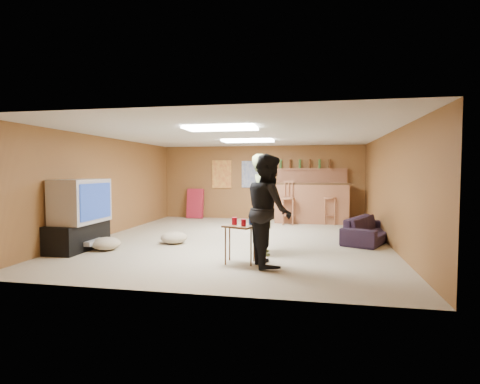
% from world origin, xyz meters
% --- Properties ---
extents(ground, '(7.00, 7.00, 0.00)m').
position_xyz_m(ground, '(0.00, 0.00, 0.00)').
color(ground, tan).
rests_on(ground, ground).
extents(ceiling, '(6.00, 7.00, 0.02)m').
position_xyz_m(ceiling, '(0.00, 0.00, 2.20)').
color(ceiling, silver).
rests_on(ceiling, ground).
extents(wall_back, '(6.00, 0.02, 2.20)m').
position_xyz_m(wall_back, '(0.00, 3.50, 1.10)').
color(wall_back, brown).
rests_on(wall_back, ground).
extents(wall_front, '(6.00, 0.02, 2.20)m').
position_xyz_m(wall_front, '(0.00, -3.50, 1.10)').
color(wall_front, brown).
rests_on(wall_front, ground).
extents(wall_left, '(0.02, 7.00, 2.20)m').
position_xyz_m(wall_left, '(-3.00, 0.00, 1.10)').
color(wall_left, brown).
rests_on(wall_left, ground).
extents(wall_right, '(0.02, 7.00, 2.20)m').
position_xyz_m(wall_right, '(3.00, 0.00, 1.10)').
color(wall_right, brown).
rests_on(wall_right, ground).
extents(tv_stand, '(0.55, 1.30, 0.50)m').
position_xyz_m(tv_stand, '(-2.72, -1.50, 0.25)').
color(tv_stand, black).
rests_on(tv_stand, ground).
extents(dvd_box, '(0.35, 0.50, 0.08)m').
position_xyz_m(dvd_box, '(-2.50, -1.50, 0.15)').
color(dvd_box, '#B2B2B7').
rests_on(dvd_box, tv_stand).
extents(tv_body, '(0.60, 1.10, 0.80)m').
position_xyz_m(tv_body, '(-2.65, -1.50, 0.90)').
color(tv_body, '#B2B2B7').
rests_on(tv_body, tv_stand).
extents(tv_screen, '(0.02, 0.95, 0.65)m').
position_xyz_m(tv_screen, '(-2.34, -1.50, 0.90)').
color(tv_screen, navy).
rests_on(tv_screen, tv_body).
extents(bar_counter, '(2.00, 0.60, 1.10)m').
position_xyz_m(bar_counter, '(1.50, 2.95, 0.55)').
color(bar_counter, brown).
rests_on(bar_counter, ground).
extents(bar_lip, '(2.10, 0.12, 0.05)m').
position_xyz_m(bar_lip, '(1.50, 2.70, 1.10)').
color(bar_lip, '#442B15').
rests_on(bar_lip, bar_counter).
extents(bar_shelf, '(2.00, 0.18, 0.05)m').
position_xyz_m(bar_shelf, '(1.50, 3.40, 1.50)').
color(bar_shelf, brown).
rests_on(bar_shelf, bar_backing).
extents(bar_backing, '(2.00, 0.14, 0.60)m').
position_xyz_m(bar_backing, '(1.50, 3.42, 1.20)').
color(bar_backing, brown).
rests_on(bar_backing, bar_counter).
extents(poster_left, '(0.60, 0.03, 0.85)m').
position_xyz_m(poster_left, '(-1.20, 3.46, 1.35)').
color(poster_left, '#BF3F26').
rests_on(poster_left, wall_back).
extents(poster_right, '(0.55, 0.03, 0.80)m').
position_xyz_m(poster_right, '(-0.30, 3.46, 1.35)').
color(poster_right, '#334C99').
rests_on(poster_right, wall_back).
extents(folding_chair_stack, '(0.50, 0.26, 0.91)m').
position_xyz_m(folding_chair_stack, '(-2.00, 3.30, 0.45)').
color(folding_chair_stack, '#A41E31').
rests_on(folding_chair_stack, ground).
extents(ceiling_panel_front, '(1.20, 0.60, 0.04)m').
position_xyz_m(ceiling_panel_front, '(0.00, -1.50, 2.17)').
color(ceiling_panel_front, white).
rests_on(ceiling_panel_front, ceiling).
extents(ceiling_panel_back, '(1.20, 0.60, 0.04)m').
position_xyz_m(ceiling_panel_back, '(0.00, 1.20, 2.17)').
color(ceiling_panel_back, white).
rests_on(ceiling_panel_back, ceiling).
extents(person_olive, '(0.55, 0.72, 1.74)m').
position_xyz_m(person_olive, '(0.68, -1.21, 0.87)').
color(person_olive, '#5E6B3E').
rests_on(person_olive, ground).
extents(person_black, '(0.89, 1.00, 1.71)m').
position_xyz_m(person_black, '(0.87, -1.99, 0.86)').
color(person_black, black).
rests_on(person_black, ground).
extents(sofa, '(1.33, 1.83, 0.50)m').
position_xyz_m(sofa, '(2.70, 0.34, 0.25)').
color(sofa, black).
rests_on(sofa, ground).
extents(tray_table, '(0.56, 0.51, 0.60)m').
position_xyz_m(tray_table, '(0.41, -1.94, 0.30)').
color(tray_table, '#442B15').
rests_on(tray_table, ground).
extents(cup_red_near, '(0.09, 0.09, 0.12)m').
position_xyz_m(cup_red_near, '(0.31, -1.88, 0.66)').
color(cup_red_near, '#A80B21').
rests_on(cup_red_near, tray_table).
extents(cup_red_far, '(0.10, 0.10, 0.11)m').
position_xyz_m(cup_red_far, '(0.48, -2.00, 0.65)').
color(cup_red_far, '#A80B21').
rests_on(cup_red_far, tray_table).
extents(cup_blue, '(0.09, 0.09, 0.10)m').
position_xyz_m(cup_blue, '(0.57, -1.85, 0.65)').
color(cup_blue, navy).
rests_on(cup_blue, tray_table).
extents(bar_stool_left, '(0.37, 0.37, 1.07)m').
position_xyz_m(bar_stool_left, '(0.89, 2.46, 0.53)').
color(bar_stool_left, brown).
rests_on(bar_stool_left, ground).
extents(bar_stool_right, '(0.42, 0.42, 1.08)m').
position_xyz_m(bar_stool_right, '(1.99, 2.72, 0.54)').
color(bar_stool_right, brown).
rests_on(bar_stool_right, ground).
extents(cushion_near_tv, '(0.60, 0.60, 0.24)m').
position_xyz_m(cushion_near_tv, '(-1.19, -0.62, 0.12)').
color(cushion_near_tv, tan).
rests_on(cushion_near_tv, ground).
extents(cushion_mid, '(0.46, 0.46, 0.18)m').
position_xyz_m(cushion_mid, '(-1.18, -0.54, 0.09)').
color(cushion_mid, tan).
rests_on(cushion_mid, ground).
extents(cushion_far, '(0.57, 0.57, 0.23)m').
position_xyz_m(cushion_far, '(-2.19, -1.44, 0.12)').
color(cushion_far, tan).
rests_on(cushion_far, ground).
extents(bottle_row, '(1.48, 0.08, 0.26)m').
position_xyz_m(bottle_row, '(1.30, 3.38, 1.65)').
color(bottle_row, '#3F7233').
rests_on(bottle_row, bar_shelf).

